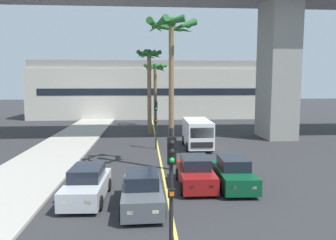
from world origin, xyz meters
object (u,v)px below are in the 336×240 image
car_queue_third (195,173)px  car_queue_front (87,185)px  car_queue_second (233,174)px  delivery_van (197,133)px  palm_tree_near_median (149,69)px  car_queue_fourth (142,192)px  traffic_light_median_near (171,181)px  traffic_light_median_far (156,116)px  palm_tree_far_median (155,76)px  palm_tree_mid_median (171,44)px

car_queue_third → car_queue_front: bearing=-163.0°
car_queue_second → delivery_van: delivery_van is taller
delivery_van → palm_tree_near_median: (-3.88, 7.74, 5.57)m
car_queue_fourth → car_queue_front: bearing=155.8°
traffic_light_median_near → traffic_light_median_far: size_ratio=1.00×
car_queue_fourth → traffic_light_median_near: (0.87, -5.03, 1.99)m
car_queue_fourth → delivery_van: 13.75m
traffic_light_median_near → palm_tree_near_median: bearing=90.5°
car_queue_second → car_queue_fourth: (-4.75, -2.51, 0.00)m
car_queue_front → delivery_van: size_ratio=0.79×
delivery_van → palm_tree_far_median: 14.95m
car_queue_third → car_queue_fourth: 3.94m
car_queue_third → palm_tree_near_median: 19.06m
car_queue_second → palm_tree_far_median: 25.06m
car_queue_front → traffic_light_median_far: traffic_light_median_far is taller
car_queue_second → traffic_light_median_far: traffic_light_median_far is taller
car_queue_fourth → palm_tree_mid_median: size_ratio=0.44×
car_queue_front → delivery_van: 13.79m
car_queue_front → car_queue_fourth: same height
car_queue_second → car_queue_front: bearing=-169.5°
car_queue_front → palm_tree_mid_median: bearing=49.3°
palm_tree_far_median → palm_tree_mid_median: bearing=-89.1°
delivery_van → palm_tree_far_median: size_ratio=0.67×
car_queue_third → delivery_van: (1.74, 10.18, 0.57)m
car_queue_second → traffic_light_median_far: 11.06m
traffic_light_median_far → palm_tree_mid_median: 8.31m
palm_tree_mid_median → palm_tree_far_median: size_ratio=1.19×
palm_tree_mid_median → palm_tree_far_median: 20.57m
car_queue_front → car_queue_fourth: bearing=-24.2°
car_queue_front → palm_tree_far_median: bearing=81.0°
palm_tree_mid_median → car_queue_third: bearing=-73.7°
palm_tree_mid_median → traffic_light_median_near: bearing=-94.6°
car_queue_second → palm_tree_near_median: palm_tree_near_median is taller
car_queue_front → car_queue_third: size_ratio=1.01×
car_queue_front → car_queue_second: same height
palm_tree_far_median → car_queue_third: bearing=-86.8°
traffic_light_median_far → palm_tree_far_median: 14.44m
car_queue_fourth → car_queue_second: bearing=27.9°
palm_tree_mid_median → car_queue_front: bearing=-130.7°
traffic_light_median_far → car_queue_front: bearing=-107.4°
car_queue_third → traffic_light_median_far: bearing=99.8°
car_queue_front → palm_tree_mid_median: 9.73m
car_queue_third → traffic_light_median_far: size_ratio=0.98×
car_queue_second → traffic_light_median_near: traffic_light_median_near is taller
traffic_light_median_near → palm_tree_near_median: (-0.24, 25.75, 4.14)m
palm_tree_mid_median → delivery_van: bearing=67.9°
delivery_van → palm_tree_mid_median: palm_tree_mid_median is taller
car_queue_third → palm_tree_near_median: palm_tree_near_median is taller
traffic_light_median_far → car_queue_second: bearing=-70.1°
car_queue_second → car_queue_fourth: size_ratio=1.00×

